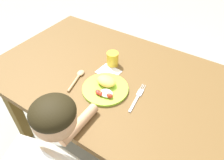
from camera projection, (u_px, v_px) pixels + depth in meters
The scene contains 7 objects.
ground_plane at pixel (112, 141), 1.73m from camera, with size 8.00×8.00×0.00m, color gray.
dining_table at pixel (113, 86), 1.30m from camera, with size 1.45×0.91×0.72m.
plate at pixel (106, 87), 1.14m from camera, with size 0.25×0.25×0.06m.
fork at pixel (137, 98), 1.10m from camera, with size 0.04×0.22×0.01m.
spoon at pixel (78, 77), 1.21m from camera, with size 0.07×0.19×0.02m.
drinking_cup at pixel (113, 59), 1.28m from camera, with size 0.07×0.07×0.09m, color gold.
napkin at pixel (109, 72), 1.26m from camera, with size 0.13×0.11×0.00m, color white.
Camera 1 is at (0.51, -0.79, 1.54)m, focal length 33.87 mm.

